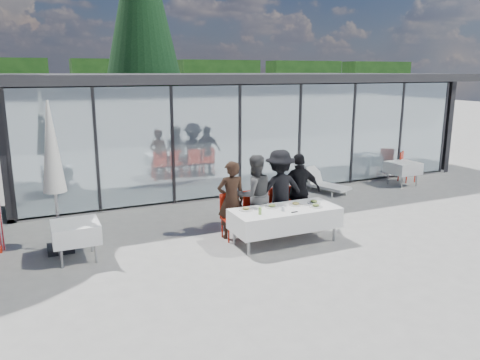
# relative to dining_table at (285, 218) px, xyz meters

# --- Properties ---
(ground) EXTENTS (90.00, 90.00, 0.00)m
(ground) POSITION_rel_dining_table_xyz_m (-0.36, -0.25, -0.54)
(ground) COLOR gray
(ground) RESTS_ON ground
(pavilion) EXTENTS (14.80, 8.80, 3.44)m
(pavilion) POSITION_rel_dining_table_xyz_m (1.64, 7.91, 1.61)
(pavilion) COLOR gray
(pavilion) RESTS_ON ground
(treeline) EXTENTS (62.50, 2.00, 4.40)m
(treeline) POSITION_rel_dining_table_xyz_m (-2.36, 27.75, 1.66)
(treeline) COLOR black
(treeline) RESTS_ON ground
(dining_table) EXTENTS (2.26, 0.96, 0.75)m
(dining_table) POSITION_rel_dining_table_xyz_m (0.00, 0.00, 0.00)
(dining_table) COLOR white
(dining_table) RESTS_ON ground
(diner_a) EXTENTS (0.66, 0.66, 1.69)m
(diner_a) POSITION_rel_dining_table_xyz_m (-0.89, 0.75, 0.31)
(diner_a) COLOR #322016
(diner_a) RESTS_ON ground
(diner_chair_a) EXTENTS (0.44, 0.44, 0.97)m
(diner_chair_a) POSITION_rel_dining_table_xyz_m (-0.89, 0.75, -0.00)
(diner_chair_a) COLOR red
(diner_chair_a) RESTS_ON ground
(diner_b) EXTENTS (0.87, 0.87, 1.78)m
(diner_b) POSITION_rel_dining_table_xyz_m (-0.34, 0.75, 0.35)
(diner_b) COLOR #4E4E4E
(diner_b) RESTS_ON ground
(diner_chair_b) EXTENTS (0.44, 0.44, 0.97)m
(diner_chair_b) POSITION_rel_dining_table_xyz_m (-0.34, 0.75, -0.00)
(diner_chair_b) COLOR red
(diner_chair_b) RESTS_ON ground
(diner_c) EXTENTS (1.36, 1.36, 1.85)m
(diner_c) POSITION_rel_dining_table_xyz_m (0.29, 0.75, 0.38)
(diner_c) COLOR black
(diner_c) RESTS_ON ground
(diner_chair_c) EXTENTS (0.44, 0.44, 0.97)m
(diner_chair_c) POSITION_rel_dining_table_xyz_m (0.29, 0.75, -0.00)
(diner_chair_c) COLOR red
(diner_chair_c) RESTS_ON ground
(diner_d) EXTENTS (1.15, 1.15, 1.72)m
(diner_d) POSITION_rel_dining_table_xyz_m (0.80, 0.75, 0.32)
(diner_d) COLOR black
(diner_d) RESTS_ON ground
(diner_chair_d) EXTENTS (0.44, 0.44, 0.97)m
(diner_chair_d) POSITION_rel_dining_table_xyz_m (0.80, 0.75, -0.00)
(diner_chair_d) COLOR red
(diner_chair_d) RESTS_ON ground
(plate_a) EXTENTS (0.29, 0.29, 0.07)m
(plate_a) POSITION_rel_dining_table_xyz_m (-0.79, 0.22, 0.24)
(plate_a) COLOR silver
(plate_a) RESTS_ON dining_table
(plate_b) EXTENTS (0.29, 0.29, 0.07)m
(plate_b) POSITION_rel_dining_table_xyz_m (-0.21, 0.19, 0.24)
(plate_b) COLOR silver
(plate_b) RESTS_ON dining_table
(plate_c) EXTENTS (0.29, 0.29, 0.07)m
(plate_c) POSITION_rel_dining_table_xyz_m (0.32, 0.12, 0.24)
(plate_c) COLOR silver
(plate_c) RESTS_ON dining_table
(plate_d) EXTENTS (0.29, 0.29, 0.07)m
(plate_d) POSITION_rel_dining_table_xyz_m (0.77, 0.11, 0.24)
(plate_d) COLOR silver
(plate_d) RESTS_ON dining_table
(plate_extra) EXTENTS (0.29, 0.29, 0.07)m
(plate_extra) POSITION_rel_dining_table_xyz_m (0.64, -0.17, 0.24)
(plate_extra) COLOR silver
(plate_extra) RESTS_ON dining_table
(juice_bottle) EXTENTS (0.06, 0.06, 0.15)m
(juice_bottle) POSITION_rel_dining_table_xyz_m (-0.66, -0.16, 0.29)
(juice_bottle) COLOR #8FC853
(juice_bottle) RESTS_ON dining_table
(drinking_glasses) EXTENTS (0.07, 0.07, 0.10)m
(drinking_glasses) POSITION_rel_dining_table_xyz_m (-0.13, -0.14, 0.26)
(drinking_glasses) COLOR silver
(drinking_glasses) RESTS_ON dining_table
(folded_eyeglasses) EXTENTS (0.14, 0.03, 0.01)m
(folded_eyeglasses) POSITION_rel_dining_table_xyz_m (0.03, -0.32, 0.22)
(folded_eyeglasses) COLOR black
(folded_eyeglasses) RESTS_ON dining_table
(spare_table_left) EXTENTS (0.86, 0.86, 0.74)m
(spare_table_left) POSITION_rel_dining_table_xyz_m (-4.06, 0.83, 0.02)
(spare_table_left) COLOR white
(spare_table_left) RESTS_ON ground
(spare_table_right) EXTENTS (0.86, 0.86, 0.74)m
(spare_table_right) POSITION_rel_dining_table_xyz_m (5.93, 2.93, 0.02)
(spare_table_right) COLOR white
(spare_table_right) RESTS_ON ground
(spare_chair_a) EXTENTS (0.61, 0.61, 0.97)m
(spare_chair_a) POSITION_rel_dining_table_xyz_m (6.36, 3.31, -0.00)
(spare_chair_a) COLOR red
(spare_chair_a) RESTS_ON ground
(spare_chair_b) EXTENTS (0.47, 0.47, 0.97)m
(spare_chair_b) POSITION_rel_dining_table_xyz_m (4.31, 4.07, -0.00)
(spare_chair_b) COLOR red
(spare_chair_b) RESTS_ON ground
(market_umbrella) EXTENTS (0.50, 0.50, 3.00)m
(market_umbrella) POSITION_rel_dining_table_xyz_m (-4.33, 1.43, 1.40)
(market_umbrella) COLOR black
(market_umbrella) RESTS_ON ground
(lounger) EXTENTS (1.01, 1.46, 0.72)m
(lounger) POSITION_rel_dining_table_xyz_m (3.23, 3.30, -0.28)
(lounger) COLOR silver
(lounger) RESTS_ON ground
(conifer_tree) EXTENTS (4.00, 4.00, 10.50)m
(conifer_tree) POSITION_rel_dining_table_xyz_m (0.14, 12.75, 5.45)
(conifer_tree) COLOR #382316
(conifer_tree) RESTS_ON ground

